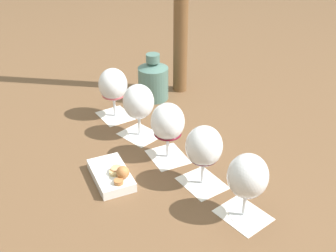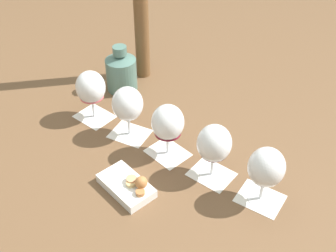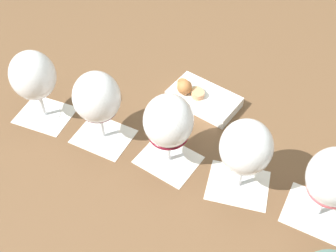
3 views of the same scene
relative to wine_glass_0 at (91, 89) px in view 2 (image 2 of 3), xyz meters
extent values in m
plane|color=brown|center=(0.22, 0.21, -0.11)|extent=(8.00, 8.00, 0.00)
cube|color=silver|center=(0.00, 0.00, -0.11)|extent=(0.16, 0.15, 0.00)
cube|color=silver|center=(0.11, 0.11, -0.11)|extent=(0.15, 0.15, 0.00)
cube|color=silver|center=(0.22, 0.21, -0.11)|extent=(0.15, 0.15, 0.00)
cube|color=silver|center=(0.33, 0.32, -0.11)|extent=(0.16, 0.15, 0.00)
cube|color=silver|center=(0.44, 0.43, -0.11)|extent=(0.15, 0.15, 0.00)
cylinder|color=white|center=(0.00, 0.00, -0.11)|extent=(0.07, 0.07, 0.01)
cylinder|color=white|center=(0.00, 0.00, -0.07)|extent=(0.01, 0.01, 0.07)
ellipsoid|color=white|center=(0.00, 0.00, 0.01)|extent=(0.10, 0.10, 0.11)
ellipsoid|color=#CD525C|center=(0.00, 0.00, -0.03)|extent=(0.08, 0.08, 0.02)
cylinder|color=white|center=(0.11, 0.11, -0.11)|extent=(0.07, 0.07, 0.01)
cylinder|color=white|center=(0.11, 0.11, -0.07)|extent=(0.01, 0.01, 0.07)
ellipsoid|color=white|center=(0.11, 0.11, 0.01)|extent=(0.10, 0.10, 0.11)
ellipsoid|color=#A52F39|center=(0.11, 0.11, -0.02)|extent=(0.08, 0.08, 0.04)
cylinder|color=white|center=(0.22, 0.21, -0.11)|extent=(0.07, 0.07, 0.01)
cylinder|color=white|center=(0.22, 0.21, -0.07)|extent=(0.01, 0.01, 0.07)
ellipsoid|color=white|center=(0.22, 0.21, 0.01)|extent=(0.10, 0.10, 0.11)
ellipsoid|color=maroon|center=(0.22, 0.21, -0.03)|extent=(0.08, 0.08, 0.02)
cylinder|color=white|center=(0.33, 0.32, -0.11)|extent=(0.07, 0.07, 0.01)
cylinder|color=white|center=(0.33, 0.32, -0.07)|extent=(0.01, 0.01, 0.07)
ellipsoid|color=white|center=(0.33, 0.32, 0.01)|extent=(0.10, 0.10, 0.11)
ellipsoid|color=#470F1F|center=(0.33, 0.32, -0.02)|extent=(0.08, 0.08, 0.04)
cylinder|color=white|center=(0.44, 0.43, -0.11)|extent=(0.07, 0.07, 0.01)
cylinder|color=white|center=(0.44, 0.43, -0.07)|extent=(0.01, 0.01, 0.07)
ellipsoid|color=white|center=(0.44, 0.43, 0.01)|extent=(0.10, 0.10, 0.11)
ellipsoid|color=black|center=(0.44, 0.43, -0.02)|extent=(0.08, 0.08, 0.04)
cylinder|color=#4C7066|center=(-0.16, 0.11, -0.05)|extent=(0.11, 0.11, 0.12)
cone|color=#4C7066|center=(-0.16, 0.11, 0.02)|extent=(0.11, 0.11, 0.02)
cylinder|color=#4C7066|center=(-0.16, 0.11, 0.05)|extent=(0.05, 0.05, 0.03)
cube|color=white|center=(0.35, 0.08, -0.10)|extent=(0.18, 0.16, 0.03)
sphere|color=#B2703D|center=(0.37, 0.12, -0.07)|extent=(0.03, 0.03, 0.03)
cylinder|color=#B2703D|center=(0.40, 0.11, -0.08)|extent=(0.02, 0.02, 0.01)
cylinder|color=tan|center=(0.35, 0.09, -0.08)|extent=(0.03, 0.03, 0.01)
cylinder|color=#DBB775|center=(0.36, 0.09, -0.08)|extent=(0.03, 0.03, 0.01)
camera|label=1|loc=(1.24, 0.36, 0.60)|focal=45.00mm
camera|label=2|loc=(1.16, 0.06, 0.76)|focal=45.00mm
camera|label=3|loc=(-0.28, 0.41, 0.59)|focal=45.00mm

